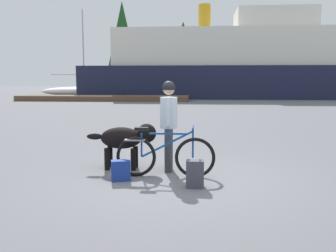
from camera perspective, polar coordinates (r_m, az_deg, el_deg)
name	(u,v)px	position (r m, az deg, el deg)	size (l,w,h in m)	color
ground_plane	(178,180)	(6.88, 1.46, -7.83)	(160.00, 160.00, 0.00)	slate
bicycle	(165,156)	(7.03, -0.50, -4.27)	(1.77, 0.44, 0.91)	black
person_cyclist	(169,117)	(7.39, 0.10, 1.25)	(0.32, 0.53, 1.70)	#333338
dog	(126,138)	(7.67, -6.06, -1.78)	(1.36, 0.49, 0.89)	black
backpack	(195,174)	(6.42, 3.92, -6.90)	(0.28, 0.20, 0.44)	#3F3F4C
handbag_pannier	(121,171)	(6.87, -6.83, -6.39)	(0.32, 0.18, 0.35)	navy
dock_pier	(103,98)	(31.18, -9.34, 3.98)	(13.23, 2.45, 0.40)	brown
ferry_boat	(242,65)	(37.17, 10.67, 8.59)	(28.08, 8.96, 8.38)	#191E38
sailboat_moored	(84,91)	(39.88, -11.97, 4.96)	(8.76, 2.45, 8.31)	silver
pine_tree_far_left	(122,39)	(53.76, -6.60, 12.35)	(4.33, 4.33, 11.76)	#4C331E
pine_tree_center	(183,46)	(54.50, 2.19, 11.39)	(4.28, 4.28, 9.29)	#4C331E
pine_tree_far_right	(266,38)	(51.96, 13.95, 12.17)	(3.31, 3.31, 10.15)	#4C331E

